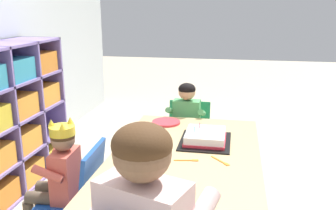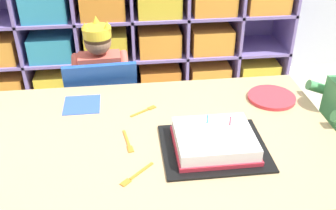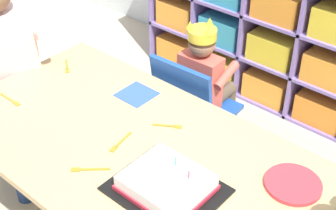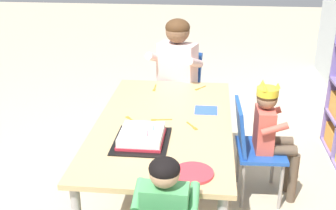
{
  "view_description": "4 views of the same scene",
  "coord_description": "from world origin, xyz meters",
  "px_view_note": "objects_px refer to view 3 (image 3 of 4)",
  "views": [
    {
      "loc": [
        -1.9,
        -0.26,
        1.43
      ],
      "look_at": [
        0.1,
        0.11,
        0.87
      ],
      "focal_mm": 39.52,
      "sensor_mm": 36.0,
      "label": 1
    },
    {
      "loc": [
        -0.02,
        -1.2,
        1.48
      ],
      "look_at": [
        0.13,
        0.02,
        0.72
      ],
      "focal_mm": 42.37,
      "sensor_mm": 36.0,
      "label": 2
    },
    {
      "loc": [
        1.07,
        -1.0,
        1.84
      ],
      "look_at": [
        0.16,
        0.05,
        0.83
      ],
      "focal_mm": 51.9,
      "sensor_mm": 36.0,
      "label": 3
    },
    {
      "loc": [
        2.44,
        0.28,
        1.73
      ],
      "look_at": [
        0.18,
        0.05,
        0.78
      ],
      "focal_mm": 45.82,
      "sensor_mm": 36.0,
      "label": 4
    }
  ],
  "objects_px": {
    "activity_table": "(129,153)",
    "fork_scattered_mid_table": "(67,67)",
    "child_with_crown": "(205,76)",
    "paper_plate_stack": "(293,184)",
    "classroom_chair_adult_side": "(8,81)",
    "classroom_chair_blue": "(191,105)",
    "fork_at_table_front_edge": "(11,100)",
    "fork_near_cake_tray": "(88,169)",
    "adult_helper_seated": "(7,59)",
    "fork_by_napkin": "(120,143)",
    "fork_beside_plate_stack": "(169,126)",
    "birthday_cake_on_tray": "(166,185)"
  },
  "relations": [
    {
      "from": "birthday_cake_on_tray",
      "to": "fork_at_table_front_edge",
      "type": "distance_m",
      "value": 0.88
    },
    {
      "from": "child_with_crown",
      "to": "adult_helper_seated",
      "type": "distance_m",
      "value": 0.97
    },
    {
      "from": "fork_at_table_front_edge",
      "to": "fork_near_cake_tray",
      "type": "xyz_separation_m",
      "value": [
        0.59,
        -0.07,
        0.0
      ]
    },
    {
      "from": "classroom_chair_blue",
      "to": "fork_near_cake_tray",
      "type": "xyz_separation_m",
      "value": [
        0.14,
        -0.78,
        0.2
      ]
    },
    {
      "from": "classroom_chair_adult_side",
      "to": "fork_beside_plate_stack",
      "type": "xyz_separation_m",
      "value": [
        0.96,
        0.15,
        0.12
      ]
    },
    {
      "from": "child_with_crown",
      "to": "paper_plate_stack",
      "type": "height_order",
      "value": "child_with_crown"
    },
    {
      "from": "classroom_chair_adult_side",
      "to": "fork_by_napkin",
      "type": "distance_m",
      "value": 0.9
    },
    {
      "from": "classroom_chair_blue",
      "to": "classroom_chair_adult_side",
      "type": "xyz_separation_m",
      "value": [
        -0.77,
        -0.54,
        0.08
      ]
    },
    {
      "from": "birthday_cake_on_tray",
      "to": "adult_helper_seated",
      "type": "bearing_deg",
      "value": 175.27
    },
    {
      "from": "adult_helper_seated",
      "to": "fork_by_napkin",
      "type": "distance_m",
      "value": 0.78
    },
    {
      "from": "classroom_chair_blue",
      "to": "fork_scattered_mid_table",
      "type": "distance_m",
      "value": 0.64
    },
    {
      "from": "child_with_crown",
      "to": "birthday_cake_on_tray",
      "type": "xyz_separation_m",
      "value": [
        0.43,
        -0.79,
        0.11
      ]
    },
    {
      "from": "activity_table",
      "to": "classroom_chair_adult_side",
      "type": "xyz_separation_m",
      "value": [
        -0.91,
        0.03,
        -0.06
      ]
    },
    {
      "from": "adult_helper_seated",
      "to": "fork_at_table_front_edge",
      "type": "relative_size",
      "value": 7.79
    },
    {
      "from": "classroom_chair_blue",
      "to": "child_with_crown",
      "type": "bearing_deg",
      "value": -90.22
    },
    {
      "from": "adult_helper_seated",
      "to": "fork_scattered_mid_table",
      "type": "bearing_deg",
      "value": -19.0
    },
    {
      "from": "birthday_cake_on_tray",
      "to": "fork_scattered_mid_table",
      "type": "height_order",
      "value": "birthday_cake_on_tray"
    },
    {
      "from": "fork_by_napkin",
      "to": "adult_helper_seated",
      "type": "bearing_deg",
      "value": 78.91
    },
    {
      "from": "classroom_chair_adult_side",
      "to": "fork_near_cake_tray",
      "type": "height_order",
      "value": "classroom_chair_adult_side"
    },
    {
      "from": "classroom_chair_adult_side",
      "to": "fork_near_cake_tray",
      "type": "xyz_separation_m",
      "value": [
        0.9,
        -0.24,
        0.12
      ]
    },
    {
      "from": "classroom_chair_blue",
      "to": "fork_scattered_mid_table",
      "type": "bearing_deg",
      "value": 34.71
    },
    {
      "from": "adult_helper_seated",
      "to": "fork_by_napkin",
      "type": "relative_size",
      "value": 7.69
    },
    {
      "from": "child_with_crown",
      "to": "fork_scattered_mid_table",
      "type": "distance_m",
      "value": 0.69
    },
    {
      "from": "classroom_chair_blue",
      "to": "fork_near_cake_tray",
      "type": "height_order",
      "value": "classroom_chair_blue"
    },
    {
      "from": "classroom_chair_adult_side",
      "to": "adult_helper_seated",
      "type": "height_order",
      "value": "adult_helper_seated"
    },
    {
      "from": "child_with_crown",
      "to": "paper_plate_stack",
      "type": "distance_m",
      "value": 0.89
    },
    {
      "from": "fork_at_table_front_edge",
      "to": "fork_beside_plate_stack",
      "type": "height_order",
      "value": "same"
    },
    {
      "from": "fork_scattered_mid_table",
      "to": "classroom_chair_adult_side",
      "type": "bearing_deg",
      "value": 67.84
    },
    {
      "from": "fork_by_napkin",
      "to": "fork_scattered_mid_table",
      "type": "height_order",
      "value": "same"
    },
    {
      "from": "child_with_crown",
      "to": "classroom_chair_adult_side",
      "type": "distance_m",
      "value": 1.01
    },
    {
      "from": "activity_table",
      "to": "birthday_cake_on_tray",
      "type": "distance_m",
      "value": 0.31
    },
    {
      "from": "fork_beside_plate_stack",
      "to": "fork_scattered_mid_table",
      "type": "bearing_deg",
      "value": -34.32
    },
    {
      "from": "adult_helper_seated",
      "to": "birthday_cake_on_tray",
      "type": "relative_size",
      "value": 2.89
    },
    {
      "from": "paper_plate_stack",
      "to": "fork_near_cake_tray",
      "type": "xyz_separation_m",
      "value": [
        -0.61,
        -0.42,
        -0.01
      ]
    },
    {
      "from": "classroom_chair_blue",
      "to": "adult_helper_seated",
      "type": "bearing_deg",
      "value": 39.14
    },
    {
      "from": "adult_helper_seated",
      "to": "fork_at_table_front_edge",
      "type": "bearing_deg",
      "value": -103.68
    },
    {
      "from": "classroom_chair_adult_side",
      "to": "paper_plate_stack",
      "type": "height_order",
      "value": "classroom_chair_adult_side"
    },
    {
      "from": "adult_helper_seated",
      "to": "fork_scattered_mid_table",
      "type": "height_order",
      "value": "adult_helper_seated"
    },
    {
      "from": "adult_helper_seated",
      "to": "paper_plate_stack",
      "type": "distance_m",
      "value": 1.42
    },
    {
      "from": "activity_table",
      "to": "classroom_chair_blue",
      "type": "xyz_separation_m",
      "value": [
        -0.14,
        0.58,
        -0.14
      ]
    },
    {
      "from": "classroom_chair_blue",
      "to": "classroom_chair_adult_side",
      "type": "height_order",
      "value": "classroom_chair_adult_side"
    },
    {
      "from": "fork_scattered_mid_table",
      "to": "birthday_cake_on_tray",
      "type": "bearing_deg",
      "value": -162.0
    },
    {
      "from": "activity_table",
      "to": "fork_scattered_mid_table",
      "type": "distance_m",
      "value": 0.66
    },
    {
      "from": "adult_helper_seated",
      "to": "fork_scattered_mid_table",
      "type": "distance_m",
      "value": 0.28
    },
    {
      "from": "birthday_cake_on_tray",
      "to": "fork_beside_plate_stack",
      "type": "relative_size",
      "value": 3.3
    },
    {
      "from": "classroom_chair_adult_side",
      "to": "fork_scattered_mid_table",
      "type": "bearing_deg",
      "value": -39.27
    },
    {
      "from": "fork_beside_plate_stack",
      "to": "fork_by_napkin",
      "type": "relative_size",
      "value": 0.8
    },
    {
      "from": "fork_beside_plate_stack",
      "to": "birthday_cake_on_tray",
      "type": "bearing_deg",
      "value": 96.73
    },
    {
      "from": "birthday_cake_on_tray",
      "to": "classroom_chair_adult_side",
      "type": "bearing_deg",
      "value": 173.82
    },
    {
      "from": "fork_near_cake_tray",
      "to": "fork_by_napkin",
      "type": "xyz_separation_m",
      "value": [
        -0.02,
        0.18,
        0.0
      ]
    }
  ]
}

